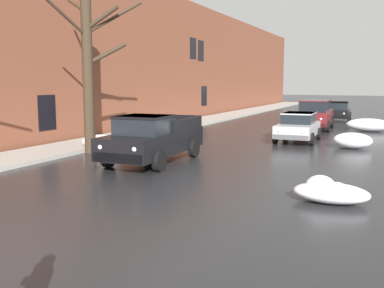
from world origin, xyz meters
TOP-DOWN VIEW (x-y plane):
  - left_sidewalk_slab at (-6.53, 18.00)m, footprint 2.55×80.00m
  - brick_townhouse_facade at (-8.31, 18.01)m, footprint 0.63×80.00m
  - snow_bank_along_left_kerb at (5.12, 23.68)m, footprint 2.60×1.16m
  - snow_bank_mid_block_left at (-5.01, 11.05)m, footprint 2.02×1.03m
  - snow_bank_near_corner_right at (4.70, 16.08)m, footprint 1.66×1.15m
  - snow_bank_far_right_pile at (4.98, 6.51)m, footprint 1.82×1.08m
  - bare_tree_second_along_sidewalk at (-5.06, 10.37)m, footprint 3.55×3.68m
  - pickup_truck_black_approaching_near_lane at (-1.61, 9.42)m, footprint 2.33×5.25m
  - sedan_silver_parked_kerbside_close at (2.07, 17.52)m, footprint 1.94×3.99m
  - suv_maroon_parked_kerbside_mid at (1.88, 23.74)m, footprint 2.19×4.58m
  - sedan_black_parked_far_down_block at (2.42, 30.73)m, footprint 2.16×4.02m

SIDE VIEW (x-z plane):
  - left_sidewalk_slab at x=-6.53m, z-range 0.00..0.15m
  - snow_bank_far_right_pile at x=4.98m, z-range -0.06..0.57m
  - snow_bank_mid_block_left at x=-5.01m, z-range -0.01..0.67m
  - snow_bank_near_corner_right at x=4.70m, z-range -0.02..0.69m
  - snow_bank_along_left_kerb at x=5.12m, z-range -0.01..0.77m
  - sedan_silver_parked_kerbside_close at x=2.07m, z-range 0.04..1.46m
  - sedan_black_parked_far_down_block at x=2.42m, z-range 0.04..1.46m
  - pickup_truck_black_approaching_near_lane at x=-1.61m, z-range 0.00..1.76m
  - suv_maroon_parked_kerbside_mid at x=1.88m, z-range 0.08..1.90m
  - bare_tree_second_along_sidewalk at x=-5.06m, z-range 0.21..7.50m
  - brick_townhouse_facade at x=-8.31m, z-range 0.00..8.95m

